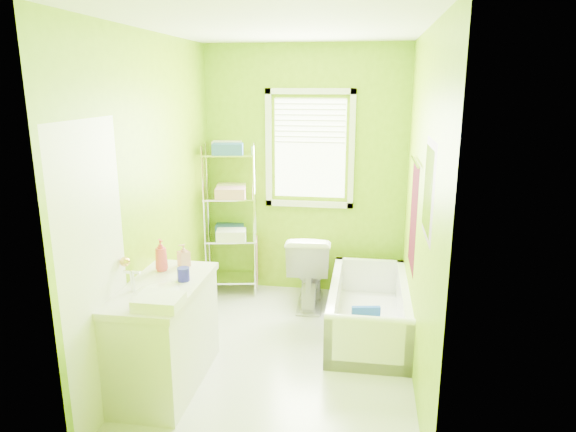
% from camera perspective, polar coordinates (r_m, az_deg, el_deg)
% --- Properties ---
extents(ground, '(2.90, 2.90, 0.00)m').
position_cam_1_polar(ground, '(4.47, -0.61, -15.05)').
color(ground, silver).
rests_on(ground, ground).
extents(room_envelope, '(2.14, 2.94, 2.62)m').
position_cam_1_polar(room_envelope, '(3.94, -0.67, 4.91)').
color(room_envelope, '#7BAB08').
rests_on(room_envelope, ground).
extents(window, '(0.92, 0.05, 1.22)m').
position_cam_1_polar(window, '(5.32, 2.44, 8.13)').
color(window, white).
rests_on(window, ground).
extents(door, '(0.09, 0.80, 2.00)m').
position_cam_1_polar(door, '(3.51, -20.57, -6.51)').
color(door, white).
rests_on(door, ground).
extents(right_wall_decor, '(0.04, 1.48, 1.17)m').
position_cam_1_polar(right_wall_decor, '(3.93, 14.33, 1.07)').
color(right_wall_decor, '#450711').
rests_on(right_wall_decor, ground).
extents(bathtub, '(0.69, 1.48, 0.48)m').
position_cam_1_polar(bathtub, '(4.79, 8.89, -11.02)').
color(bathtub, white).
rests_on(bathtub, ground).
extents(toilet, '(0.46, 0.77, 0.77)m').
position_cam_1_polar(toilet, '(5.23, 2.41, -5.86)').
color(toilet, white).
rests_on(toilet, ground).
extents(vanity, '(0.56, 1.05, 1.05)m').
position_cam_1_polar(vanity, '(3.99, -13.59, -12.39)').
color(vanity, silver).
rests_on(vanity, ground).
extents(wire_shelf_unit, '(0.59, 0.47, 1.62)m').
position_cam_1_polar(wire_shelf_unit, '(5.41, -6.30, 1.47)').
color(wire_shelf_unit, silver).
rests_on(wire_shelf_unit, ground).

